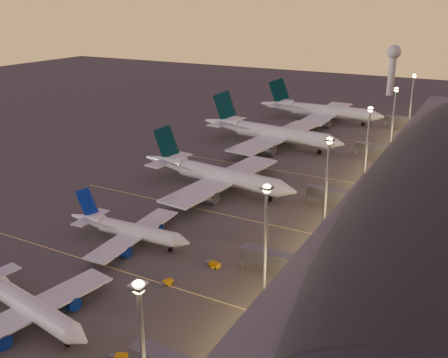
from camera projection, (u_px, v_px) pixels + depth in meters
ground at (128, 260)px, 120.98m from camera, size 700.00×700.00×0.00m
airliner_narrow_south at (24, 303)px, 97.22m from camera, size 38.82×35.05×13.88m
airliner_narrow_north at (128, 230)px, 128.94m from camera, size 36.80×32.88×13.15m
airliner_wide_near at (215, 175)px, 165.14m from camera, size 60.02×54.94×19.20m
airliner_wide_mid at (270, 133)px, 214.97m from camera, size 68.17×62.48×21.80m
airliner_wide_far at (320, 111)px, 258.68m from camera, size 65.82×59.70×21.13m
terminal_building at (442, 179)px, 150.02m from camera, size 56.35×255.00×17.46m
light_masts at (353, 145)px, 152.54m from camera, size 2.20×217.20×25.90m
radar_tower at (393, 62)px, 323.95m from camera, size 9.00×9.00×32.50m
lane_markings at (211, 204)px, 154.03m from camera, size 90.00×180.36×0.00m
baggage_tug_a at (119, 357)px, 87.32m from camera, size 3.41×2.35×0.95m
baggage_tug_c at (213, 264)px, 117.77m from camera, size 4.09×2.28×1.15m
baggage_tug_d at (166, 283)px, 110.26m from camera, size 2.32×3.40×0.94m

